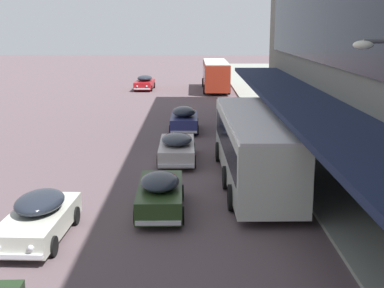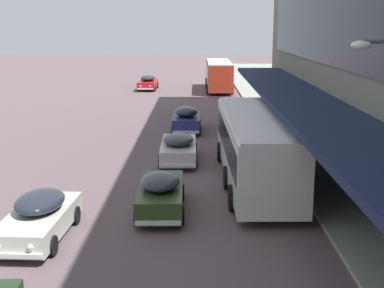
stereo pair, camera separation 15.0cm
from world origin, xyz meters
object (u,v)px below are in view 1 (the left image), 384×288
Objects in this scene: sedan_oncoming_rear at (162,193)px; transit_bus_kerbside_rear at (255,144)px; sedan_trailing_near at (40,216)px; sedan_second_near at (146,83)px; sedan_lead_mid at (186,119)px; transit_bus_kerbside_front at (217,74)px; sedan_second_mid at (178,147)px.

transit_bus_kerbside_rear is at bearing 44.25° from sedan_oncoming_rear.
sedan_oncoming_rear reaches higher than sedan_trailing_near.
transit_bus_kerbside_rear is at bearing -77.39° from sedan_second_near.
transit_bus_kerbside_rear reaches higher than sedan_lead_mid.
sedan_oncoming_rear is (-3.70, -38.01, -1.04)m from transit_bus_kerbside_front.
transit_bus_kerbside_rear is 2.68× the size of sedan_lead_mid.
transit_bus_kerbside_rear is at bearing -48.00° from sedan_second_mid.
transit_bus_kerbside_front is 30.54m from sedan_second_mid.
sedan_oncoming_rear is (3.95, -38.90, -0.01)m from sedan_second_near.
sedan_lead_mid is at bearing 87.52° from sedan_oncoming_rear.
sedan_oncoming_rear is at bearing -92.48° from sedan_lead_mid.
sedan_second_near is at bearing 90.16° from sedan_trailing_near.
sedan_oncoming_rear is 1.05× the size of sedan_lead_mid.
sedan_second_near is at bearing 173.34° from transit_bus_kerbside_front.
sedan_trailing_near is at bearing -140.80° from transit_bus_kerbside_rear.
sedan_lead_mid is at bearing -97.68° from transit_bus_kerbside_front.
transit_bus_kerbside_front is at bearing 83.81° from sedan_second_mid.
transit_bus_kerbside_front reaches higher than transit_bus_kerbside_rear.
sedan_second_mid is (4.37, -31.23, -0.03)m from sedan_second_near.
transit_bus_kerbside_front reaches higher than sedan_second_near.
transit_bus_kerbside_front is at bearing -6.66° from sedan_second_near.
transit_bus_kerbside_rear is 2.56× the size of sedan_oncoming_rear.
transit_bus_kerbside_front is at bearing 90.33° from transit_bus_kerbside_rear.
sedan_lead_mid is (-3.22, 11.75, -0.95)m from transit_bus_kerbside_rear.
sedan_second_mid is (-3.48, 3.87, -1.04)m from transit_bus_kerbside_rear.
transit_bus_kerbside_rear reaches higher than sedan_oncoming_rear.
sedan_trailing_near is at bearing -146.80° from sedan_oncoming_rear.
sedan_second_mid is 7.89m from sedan_lead_mid.
sedan_second_mid is (-3.29, -30.34, -1.07)m from transit_bus_kerbside_front.
sedan_lead_mid is at bearing 88.10° from sedan_second_mid.
transit_bus_kerbside_front reaches higher than sedan_lead_mid.
transit_bus_kerbside_rear is 2.30× the size of sedan_second_near.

